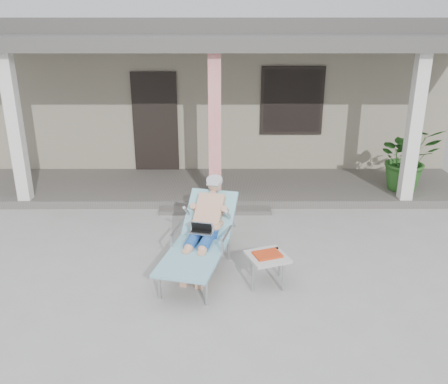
{
  "coord_description": "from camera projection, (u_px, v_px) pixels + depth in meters",
  "views": [
    {
      "loc": [
        0.14,
        -6.03,
        3.29
      ],
      "look_at": [
        0.16,
        0.6,
        0.85
      ],
      "focal_mm": 38.0,
      "sensor_mm": 36.0,
      "label": 1
    }
  ],
  "objects": [
    {
      "name": "lounger",
      "position": [
        202.0,
        218.0,
        6.42
      ],
      "size": [
        1.11,
        1.93,
        1.21
      ],
      "rotation": [
        0.0,
        0.0,
        -0.24
      ],
      "color": "#B7B7BC",
      "rests_on": "ground"
    },
    {
      "name": "ground",
      "position": [
        213.0,
        262.0,
        6.8
      ],
      "size": [
        60.0,
        60.0,
        0.0
      ],
      "primitive_type": "plane",
      "color": "#9E9E99",
      "rests_on": "ground"
    },
    {
      "name": "porch_step",
      "position": [
        215.0,
        210.0,
        8.52
      ],
      "size": [
        2.0,
        0.3,
        0.07
      ],
      "primitive_type": "cube",
      "color": "#605B56",
      "rests_on": "ground"
    },
    {
      "name": "porch_overhang",
      "position": [
        215.0,
        47.0,
        8.6
      ],
      "size": [
        10.0,
        2.3,
        2.85
      ],
      "color": "silver",
      "rests_on": "porch_deck"
    },
    {
      "name": "side_table",
      "position": [
        267.0,
        258.0,
        6.14
      ],
      "size": [
        0.62,
        0.62,
        0.44
      ],
      "rotation": [
        0.0,
        0.0,
        0.35
      ],
      "color": "beige",
      "rests_on": "ground"
    },
    {
      "name": "porch_deck",
      "position": [
        216.0,
        187.0,
        9.59
      ],
      "size": [
        10.0,
        2.0,
        0.15
      ],
      "primitive_type": "cube",
      "color": "#605B56",
      "rests_on": "ground"
    },
    {
      "name": "potted_palm",
      "position": [
        407.0,
        158.0,
        9.05
      ],
      "size": [
        1.23,
        1.1,
        1.25
      ],
      "primitive_type": "imported",
      "rotation": [
        0.0,
        0.0,
        0.12
      ],
      "color": "#26591E",
      "rests_on": "porch_deck"
    },
    {
      "name": "house",
      "position": [
        217.0,
        84.0,
        12.32
      ],
      "size": [
        10.4,
        5.4,
        3.3
      ],
      "color": "gray",
      "rests_on": "ground"
    }
  ]
}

